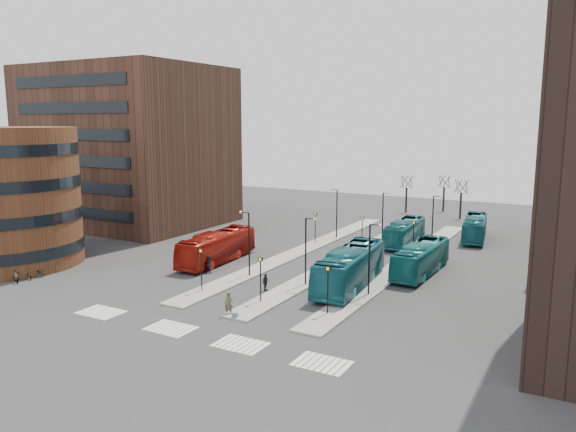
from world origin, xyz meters
The scene contains 23 objects.
ground centered at (0.00, 0.00, 0.00)m, with size 160.00×160.00×0.00m, color #2C2C2F.
island_left centered at (-4.00, 30.00, 0.07)m, with size 2.50×45.00×0.15m, color gray.
island_mid centered at (2.00, 30.00, 0.07)m, with size 2.50×45.00×0.15m, color gray.
island_right centered at (8.00, 30.00, 0.07)m, with size 2.50×45.00×0.15m, color gray.
suitcase centered at (1.93, 7.81, 0.25)m, with size 0.40×0.31×0.49m, color #1D3A9F.
red_bus centered at (-9.40, 21.05, 1.61)m, with size 2.71×11.58×3.23m, color maroon.
teal_bus_a centered at (6.22, 19.63, 1.78)m, with size 2.99×12.76×3.55m, color #155F6C.
teal_bus_b centered at (5.07, 38.88, 1.47)m, with size 2.47×10.57×2.94m, color #135B63.
teal_bus_c centered at (10.51, 26.90, 1.53)m, with size 2.57×10.98×3.06m, color #156B6D.
teal_bus_d centered at (11.85, 45.81, 1.47)m, with size 2.47×10.57×2.94m, color #155D69.
traveller centered at (1.06, 8.28, 0.91)m, with size 0.66×0.44×1.82m, color #4B4C2D.
commuter_a centered at (-7.66, 17.34, 0.83)m, with size 0.81×0.63×1.67m, color black.
commuter_b centered at (0.26, 14.92, 0.77)m, with size 0.91×0.38×1.55m, color black.
commuter_c centered at (4.30, 17.05, 0.81)m, with size 1.04×0.60×1.61m, color black.
bicycle_near centered at (-21.00, 7.08, 0.41)m, with size 0.54×1.56×0.82m, color gray.
bicycle_mid centered at (-21.00, 5.92, 0.54)m, with size 0.51×1.79×1.08m, color gray.
bicycle_far centered at (-21.00, 7.94, 0.46)m, with size 0.62×1.77×0.93m, color gray.
crosswalk_stripes centered at (1.75, 4.00, 0.01)m, with size 22.35×2.40×0.01m.
round_building centered at (-28.00, 10.00, 6.99)m, with size 15.16×15.16×14.00m.
office_block centered at (-34.00, 33.98, 11.00)m, with size 25.00×20.12×22.00m.
sign_poles centered at (1.60, 23.00, 2.41)m, with size 12.45×22.12×3.65m.
lamp_posts centered at (2.64, 28.00, 3.58)m, with size 14.04×20.24×6.12m.
bare_trees centered at (2.67, 62.67, 2.72)m, with size 10.97×8.14×5.90m.
Camera 1 is at (24.93, -25.20, 14.68)m, focal length 35.00 mm.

